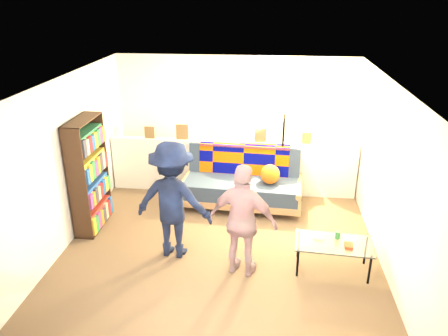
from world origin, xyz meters
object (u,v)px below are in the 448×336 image
(floor_lamp, at_px, (283,136))
(person_right, at_px, (243,221))
(person_left, at_px, (173,200))
(futon_sofa, at_px, (243,182))
(bookshelf, at_px, (89,178))
(coffee_table, at_px, (334,244))

(floor_lamp, height_order, person_right, floor_lamp)
(person_left, bearing_deg, person_right, 168.65)
(person_right, bearing_deg, futon_sofa, -70.82)
(bookshelf, bearing_deg, futon_sofa, 23.73)
(person_left, distance_m, person_right, 1.05)
(bookshelf, xyz_separation_m, person_right, (2.44, -1.00, -0.05))
(coffee_table, distance_m, person_left, 2.24)
(bookshelf, bearing_deg, person_right, -22.22)
(bookshelf, relative_size, person_right, 1.14)
(futon_sofa, relative_size, coffee_table, 2.03)
(futon_sofa, distance_m, coffee_table, 2.27)
(floor_lamp, bearing_deg, person_right, -102.84)
(bookshelf, distance_m, floor_lamp, 3.27)
(floor_lamp, bearing_deg, futon_sofa, -155.37)
(person_left, height_order, person_right, person_left)
(person_left, bearing_deg, floor_lamp, -119.40)
(futon_sofa, relative_size, floor_lamp, 1.29)
(coffee_table, bearing_deg, floor_lamp, 107.38)
(futon_sofa, bearing_deg, floor_lamp, 24.63)
(bookshelf, bearing_deg, person_left, -23.92)
(coffee_table, bearing_deg, bookshelf, 167.29)
(floor_lamp, distance_m, person_left, 2.50)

